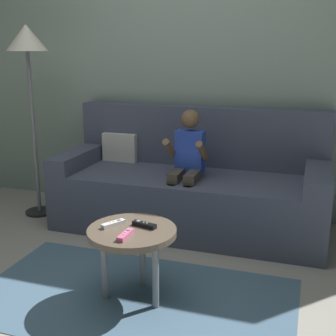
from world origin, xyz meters
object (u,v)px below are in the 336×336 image
object	(u,v)px
floor_lamp	(27,52)
person_seated_on_couch	(187,165)
coffee_table	(132,237)
game_remote_black_far_corner	(144,225)
game_remote_white_center	(113,224)
game_remote_pink_near_edge	(126,235)
couch	(190,187)

from	to	relation	value
floor_lamp	person_seated_on_couch	bearing A→B (deg)	-1.60
coffee_table	game_remote_black_far_corner	distance (m)	0.09
game_remote_black_far_corner	floor_lamp	size ratio (longest dim) A/B	0.09
game_remote_white_center	floor_lamp	bearing A→B (deg)	139.39
person_seated_on_couch	game_remote_pink_near_edge	xyz separation A→B (m)	(-0.02, -1.08, -0.11)
coffee_table	game_remote_pink_near_edge	bearing A→B (deg)	-84.40
couch	game_remote_white_center	size ratio (longest dim) A/B	14.69
couch	person_seated_on_couch	bearing A→B (deg)	-83.53
game_remote_pink_near_edge	floor_lamp	size ratio (longest dim) A/B	0.09
game_remote_pink_near_edge	game_remote_white_center	size ratio (longest dim) A/B	1.02
coffee_table	game_remote_white_center	bearing A→B (deg)	178.42
coffee_table	floor_lamp	size ratio (longest dim) A/B	0.31
game_remote_pink_near_edge	game_remote_white_center	distance (m)	0.17
couch	game_remote_black_far_corner	bearing A→B (deg)	-87.81
game_remote_pink_near_edge	game_remote_black_far_corner	world-z (taller)	same
game_remote_black_far_corner	floor_lamp	world-z (taller)	floor_lamp
person_seated_on_couch	game_remote_white_center	distance (m)	0.98
couch	person_seated_on_couch	xyz separation A→B (m)	(0.02, -0.18, 0.23)
game_remote_pink_near_edge	game_remote_white_center	bearing A→B (deg)	136.60
coffee_table	game_remote_pink_near_edge	size ratio (longest dim) A/B	3.42
coffee_table	game_remote_white_center	world-z (taller)	game_remote_white_center
person_seated_on_couch	game_remote_black_far_corner	bearing A→B (deg)	-88.66
person_seated_on_couch	coffee_table	distance (m)	0.98
game_remote_pink_near_edge	floor_lamp	distance (m)	1.92
couch	floor_lamp	size ratio (longest dim) A/B	1.32
game_remote_white_center	game_remote_black_far_corner	xyz separation A→B (m)	(0.16, 0.04, 0.00)
couch	game_remote_pink_near_edge	distance (m)	1.26
couch	coffee_table	xyz separation A→B (m)	(-0.01, -1.15, 0.06)
game_remote_white_center	game_remote_black_far_corner	bearing A→B (deg)	13.94
coffee_table	game_remote_black_far_corner	world-z (taller)	game_remote_black_far_corner
person_seated_on_couch	game_remote_white_center	bearing A→B (deg)	-98.42
couch	game_remote_pink_near_edge	world-z (taller)	couch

